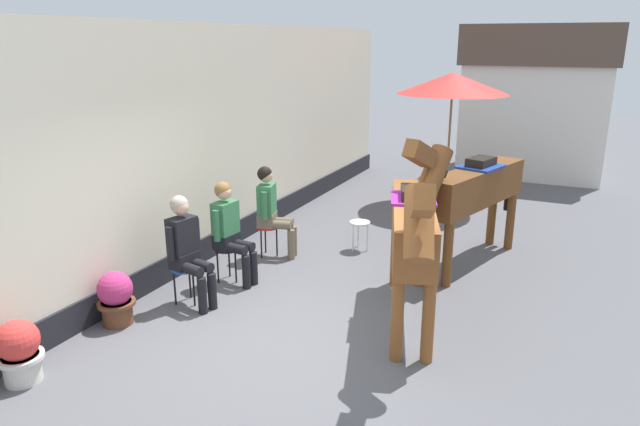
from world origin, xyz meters
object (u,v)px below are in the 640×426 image
seated_visitor_middle (229,227)px  saddled_horse_far (471,188)px  seated_visitor_far (271,207)px  flower_planter_middle (116,297)px  flower_planter_near (19,350)px  spare_stool_white (360,225)px  saddled_horse_near (413,228)px  cafe_parasol (453,84)px  seated_visitor_near (187,246)px

seated_visitor_middle → saddled_horse_far: saddled_horse_far is taller
seated_visitor_far → flower_planter_middle: 2.75m
flower_planter_near → saddled_horse_far: bearing=55.5°
saddled_horse_far → spare_stool_white: saddled_horse_far is taller
seated_visitor_far → flower_planter_near: seated_visitor_far is taller
flower_planter_near → seated_visitor_middle: bearing=79.9°
seated_visitor_far → saddled_horse_far: (2.76, 0.85, 0.38)m
saddled_horse_near → flower_planter_near: size_ratio=4.52×
cafe_parasol → spare_stool_white: (-0.63, -3.13, -1.96)m
seated_visitor_near → saddled_horse_near: 2.72m
cafe_parasol → saddled_horse_far: bearing=-71.8°
seated_visitor_near → cafe_parasol: bearing=72.3°
saddled_horse_near → seated_visitor_far: bearing=154.1°
saddled_horse_far → spare_stool_white: 1.81m
seated_visitor_far → flower_planter_middle: (-0.56, -2.66, -0.44)m
flower_planter_near → flower_planter_middle: (-0.02, 1.29, 0.00)m
seated_visitor_near → flower_planter_middle: 1.00m
seated_visitor_middle → flower_planter_near: size_ratio=2.17×
seated_visitor_middle → flower_planter_near: bearing=-100.1°
saddled_horse_far → cafe_parasol: 3.46m
seated_visitor_near → spare_stool_white: (1.22, 2.69, -0.38)m
flower_planter_middle → flower_planter_near: bearing=-89.1°
seated_visitor_near → saddled_horse_far: size_ratio=0.48×
cafe_parasol → flower_planter_near: bearing=-106.2°
cafe_parasol → flower_planter_middle: bearing=-109.3°
seated_visitor_middle → seated_visitor_far: bearing=88.6°
flower_planter_middle → cafe_parasol: bearing=70.7°
spare_stool_white → seated_visitor_far: bearing=-144.1°
flower_planter_near → cafe_parasol: 8.45m
seated_visitor_far → flower_planter_middle: seated_visitor_far is taller
flower_planter_near → flower_planter_middle: 1.29m
flower_planter_middle → saddled_horse_far: bearing=46.7°
flower_planter_near → spare_stool_white: (1.65, 4.75, 0.07)m
seated_visitor_near → seated_visitor_middle: bearing=84.2°
saddled_horse_far → cafe_parasol: bearing=108.2°
seated_visitor_far → spare_stool_white: 1.42m
flower_planter_near → spare_stool_white: bearing=70.9°
seated_visitor_near → saddled_horse_far: (2.87, 2.74, 0.38)m
flower_planter_middle → spare_stool_white: size_ratio=1.39×
seated_visitor_near → flower_planter_middle: size_ratio=2.17×
flower_planter_near → cafe_parasol: cafe_parasol is taller
seated_visitor_near → cafe_parasol: cafe_parasol is taller
seated_visitor_near → saddled_horse_near: (2.61, 0.67, 0.38)m
saddled_horse_far → cafe_parasol: cafe_parasol is taller
saddled_horse_far → flower_planter_near: saddled_horse_far is taller
flower_planter_near → spare_stool_white: size_ratio=1.39×
saddled_horse_far → spare_stool_white: bearing=-178.4°
seated_visitor_far → flower_planter_near: bearing=-97.7°
saddled_horse_near → flower_planter_middle: 3.48m
seated_visitor_far → spare_stool_white: seated_visitor_far is taller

